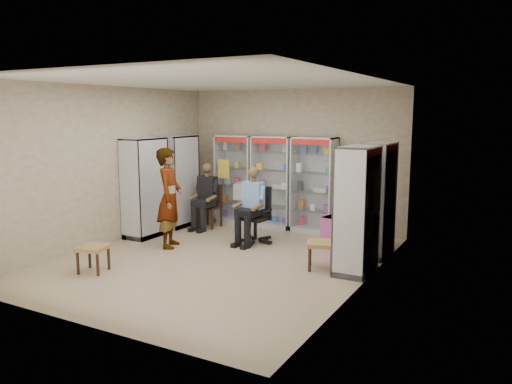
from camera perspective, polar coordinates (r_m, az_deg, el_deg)
The scene contains 18 objects.
floor at distance 8.65m, azimuth -4.17°, elevation -7.78°, with size 6.00×6.00×0.00m, color tan.
room_shell at distance 8.29m, azimuth -4.32°, elevation 5.35°, with size 5.02×6.02×3.01m.
cabinet_back_left at distance 11.38m, azimuth -2.27°, elevation 1.48°, with size 0.90×0.50×2.00m, color silver.
cabinet_back_mid at distance 10.93m, azimuth 2.01°, elevation 1.16°, with size 0.90×0.50×2.00m, color #B9BBC1.
cabinet_back_right at distance 10.54m, azimuth 6.63°, elevation 0.81°, with size 0.90×0.50×2.00m, color #ACAFB3.
cabinet_right_far at distance 8.96m, azimuth 13.57°, elevation -0.84°, with size 0.50×0.90×2.00m, color #B8BCC0.
cabinet_right_near at distance 7.92m, azimuth 11.46°, elevation -2.05°, with size 0.50×0.90×2.00m, color silver.
cabinet_left_far at distance 11.14m, azimuth -8.84°, elevation 1.21°, with size 0.50×0.90×2.00m, color #A8ABAF.
cabinet_left_near at distance 10.30m, azimuth -12.57°, elevation 0.46°, with size 0.50×0.90×2.00m, color #A9ACB0.
wooden_chair at distance 10.99m, azimuth -5.33°, elevation -1.63°, with size 0.42×0.42×0.94m, color #312113.
seated_customer at distance 10.91m, azimuth -5.49°, elevation -0.64°, with size 0.44×0.60×1.34m, color black, non-canonical shape.
office_chair at distance 9.66m, azimuth -0.09°, elevation -2.63°, with size 0.59×0.59×1.09m, color black.
seated_shopkeeper at distance 9.59m, azimuth -0.23°, elevation -1.81°, with size 0.46×0.63×1.39m, color #79B8EF, non-canonical shape.
pink_trunk at distance 9.49m, azimuth 9.81°, elevation -4.55°, with size 0.60×0.58×0.58m, color #AA447A.
tea_glass at distance 9.46m, azimuth 10.05°, elevation -2.46°, with size 0.07×0.07×0.11m, color #582707.
woven_stool_a at distance 8.19m, azimuth 7.44°, elevation -7.17°, with size 0.45×0.45×0.45m, color #A27844.
woven_stool_b at distance 8.37m, azimuth -18.09°, elevation -7.27°, with size 0.43×0.43×0.43m, color olive.
standing_man at distance 9.41m, azimuth -9.87°, elevation -0.67°, with size 0.68×0.45×1.86m, color gray.
Camera 1 is at (4.51, -6.94, 2.50)m, focal length 35.00 mm.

